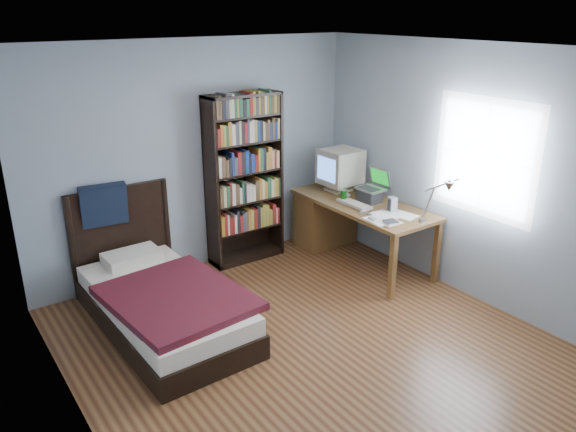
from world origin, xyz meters
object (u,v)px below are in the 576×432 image
Objects in this scene: desk_lamp at (445,190)px; crt_monitor at (340,167)px; keyboard at (354,204)px; bed at (160,299)px; desk at (334,216)px; bookshelf at (245,179)px; laptop at (371,192)px; soda_can at (344,196)px; speaker at (392,204)px.

crt_monitor is at bearing 86.79° from desk_lamp.
bed is at bearing 176.77° from keyboard.
desk_lamp reaches higher than bed.
desk is 4.13× the size of keyboard.
desk_lamp is 1.20m from keyboard.
desk is at bearing 10.10° from bed.
crt_monitor is 1.15m from bookshelf.
soda_can is (-0.25, 0.18, -0.04)m from laptop.
bookshelf reaches higher than desk.
keyboard is at bearing -112.76° from crt_monitor.
soda_can is at bearing 143.22° from laptop.
bed reaches higher than keyboard.
desk_lamp reaches higher than laptop.
desk_lamp reaches higher than desk.
desk_lamp is 0.29× the size of bookshelf.
desk is 1.21m from bookshelf.
laptop is at bearing -86.69° from crt_monitor.
desk_lamp is at bearing -90.47° from desk.
desk is 1.78m from desk_lamp.
crt_monitor is 0.90× the size of desk_lamp.
soda_can is (-0.00, 0.18, 0.05)m from keyboard.
keyboard is at bearing -89.10° from soda_can.
laptop is 0.38m from speaker.
speaker is at bearing -63.88° from keyboard.
keyboard is at bearing -44.76° from bookshelf.
desk is at bearing 89.53° from desk_lamp.
desk_lamp is 0.82m from speaker.
soda_can is at bearing -38.18° from bookshelf.
bookshelf is (-1.02, 0.37, 0.54)m from desk.
speaker is at bearing -49.27° from bookshelf.
bookshelf is (-1.09, 0.36, -0.05)m from crt_monitor.
crt_monitor is at bearing 56.51° from soda_can.
soda_can is 0.06× the size of bed.
bed is (-2.42, 1.18, -0.92)m from desk_lamp.
speaker is at bearing -96.86° from laptop.
desk is 0.97m from speaker.
soda_can is at bearing 89.41° from keyboard.
laptop is 0.67× the size of desk_lamp.
crt_monitor is at bearing 9.99° from bed.
crt_monitor reaches higher than keyboard.
bookshelf is at bearing 161.76° from crt_monitor.
laptop is at bearing -1.62° from bed.
laptop is at bearing -36.78° from soda_can.
soda_can is 0.07× the size of bookshelf.
speaker is (0.06, -0.88, 0.39)m from desk.
desk is 0.91× the size of bookshelf.
keyboard is 0.19m from soda_can.
desk_lamp is 1.35m from soda_can.
crt_monitor is at bearing 6.37° from desk.
desk_lamp is at bearing -83.24° from speaker.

